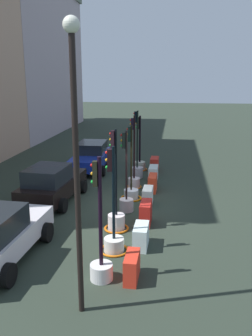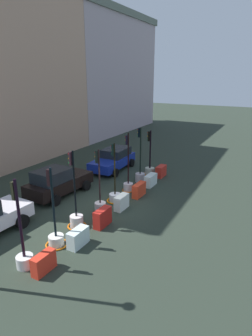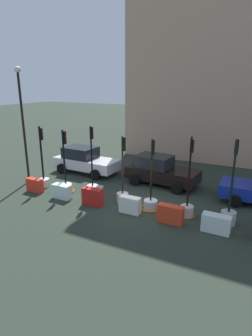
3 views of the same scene
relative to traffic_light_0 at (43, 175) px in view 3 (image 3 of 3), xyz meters
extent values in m
plane|color=#283328|center=(6.14, 0.02, -0.70)|extent=(120.00, 120.00, 0.00)
cylinder|color=silver|center=(0.00, -0.01, -0.46)|extent=(0.65, 0.65, 0.47)
cylinder|color=black|center=(0.00, -0.01, 1.34)|extent=(0.11, 0.11, 3.14)
cube|color=black|center=(0.00, 0.11, 2.45)|extent=(0.16, 0.13, 0.69)
sphere|color=red|center=(0.01, 0.19, 2.68)|extent=(0.10, 0.10, 0.10)
sphere|color=orange|center=(0.01, 0.19, 2.45)|extent=(0.10, 0.10, 0.10)
sphere|color=green|center=(0.01, 0.19, 2.22)|extent=(0.10, 0.10, 0.10)
cylinder|color=silver|center=(1.71, -0.08, -0.47)|extent=(0.67, 0.67, 0.46)
cylinder|color=black|center=(1.71, -0.08, 1.31)|extent=(0.10, 0.10, 3.09)
cube|color=black|center=(1.73, 0.04, 2.41)|extent=(0.19, 0.17, 0.70)
sphere|color=red|center=(1.74, 0.13, 2.64)|extent=(0.11, 0.11, 0.11)
sphere|color=orange|center=(1.74, 0.13, 2.41)|extent=(0.11, 0.11, 0.11)
sphere|color=green|center=(1.74, 0.13, 2.17)|extent=(0.11, 0.11, 0.11)
torus|color=orange|center=(1.71, -0.08, -0.66)|extent=(0.97, 0.97, 0.07)
cylinder|color=silver|center=(3.41, 0.11, -0.40)|extent=(0.64, 0.64, 0.59)
cylinder|color=black|center=(3.41, 0.11, 1.52)|extent=(0.08, 0.08, 3.24)
cube|color=black|center=(3.38, 0.22, 2.77)|extent=(0.18, 0.16, 0.62)
sphere|color=red|center=(3.37, 0.29, 2.98)|extent=(0.10, 0.10, 0.10)
sphere|color=orange|center=(3.37, 0.29, 2.77)|extent=(0.10, 0.10, 0.10)
sphere|color=green|center=(3.37, 0.29, 2.56)|extent=(0.10, 0.10, 0.10)
torus|color=orange|center=(3.41, 0.11, -0.66)|extent=(0.94, 0.94, 0.08)
cylinder|color=beige|center=(5.32, -0.01, -0.43)|extent=(0.60, 0.60, 0.54)
cylinder|color=black|center=(5.32, -0.01, 1.32)|extent=(0.08, 0.08, 2.96)
cube|color=black|center=(5.33, 0.10, 2.38)|extent=(0.19, 0.16, 0.66)
sphere|color=red|center=(5.34, 0.19, 2.60)|extent=(0.11, 0.11, 0.11)
sphere|color=orange|center=(5.34, 0.19, 2.38)|extent=(0.11, 0.11, 0.11)
sphere|color=green|center=(5.34, 0.19, 2.16)|extent=(0.11, 0.11, 0.11)
cylinder|color=silver|center=(6.88, -0.03, -0.47)|extent=(0.68, 0.68, 0.46)
cylinder|color=black|center=(6.88, -0.03, 1.28)|extent=(0.09, 0.09, 3.03)
cube|color=black|center=(6.89, 0.08, 2.39)|extent=(0.16, 0.14, 0.69)
sphere|color=red|center=(6.90, 0.15, 2.62)|extent=(0.09, 0.09, 0.09)
sphere|color=orange|center=(6.90, 0.15, 2.39)|extent=(0.09, 0.09, 0.09)
sphere|color=green|center=(6.90, 0.15, 2.16)|extent=(0.09, 0.09, 0.09)
torus|color=orange|center=(6.88, -0.03, -0.66)|extent=(0.99, 0.99, 0.08)
cylinder|color=silver|center=(8.67, 0.04, -0.45)|extent=(0.61, 0.61, 0.50)
cylinder|color=black|center=(8.67, 0.04, 1.43)|extent=(0.09, 0.09, 3.25)
cube|color=black|center=(8.68, 0.15, 2.61)|extent=(0.16, 0.14, 0.58)
sphere|color=red|center=(8.69, 0.23, 2.80)|extent=(0.10, 0.10, 0.10)
sphere|color=orange|center=(8.69, 0.23, 2.61)|extent=(0.10, 0.10, 0.10)
sphere|color=green|center=(8.69, 0.23, 2.42)|extent=(0.10, 0.10, 0.10)
torus|color=orange|center=(8.67, 0.04, -0.67)|extent=(0.79, 0.79, 0.05)
cylinder|color=#B4A8B1|center=(10.50, 0.07, -0.40)|extent=(0.65, 0.65, 0.60)
cylinder|color=black|center=(10.50, 0.07, 1.50)|extent=(0.09, 0.09, 3.20)
cube|color=black|center=(10.50, 0.18, 2.74)|extent=(0.15, 0.13, 0.61)
sphere|color=red|center=(10.50, 0.26, 2.95)|extent=(0.09, 0.09, 0.09)
sphere|color=orange|center=(10.50, 0.26, 2.74)|extent=(0.09, 0.09, 0.09)
sphere|color=green|center=(10.50, 0.26, 2.54)|extent=(0.09, 0.09, 0.09)
cube|color=red|center=(0.12, -0.87, -0.31)|extent=(1.00, 0.39, 0.76)
cube|color=silver|center=(2.14, -0.94, -0.31)|extent=(1.05, 0.48, 0.77)
cube|color=#B31E17|center=(4.09, -0.94, -0.25)|extent=(1.08, 0.43, 0.88)
cube|color=white|center=(6.16, -0.86, -0.30)|extent=(1.02, 0.44, 0.80)
cube|color=red|center=(8.20, -0.95, -0.29)|extent=(1.16, 0.41, 0.82)
cube|color=silver|center=(10.15, -0.87, -0.31)|extent=(1.16, 0.49, 0.76)
cube|color=black|center=(6.19, 3.51, -0.02)|extent=(4.44, 2.13, 0.72)
cube|color=black|center=(5.62, 3.56, 0.70)|extent=(2.18, 1.74, 0.71)
cylinder|color=black|center=(7.60, 4.37, -0.38)|extent=(0.65, 0.33, 0.63)
cylinder|color=black|center=(7.46, 2.46, -0.38)|extent=(0.65, 0.33, 0.63)
cylinder|color=black|center=(4.93, 4.57, -0.38)|extent=(0.65, 0.33, 0.63)
cylinder|color=black|center=(4.79, 2.65, -0.38)|extent=(0.65, 0.33, 0.63)
cylinder|color=black|center=(10.56, 2.09, -0.38)|extent=(0.63, 0.30, 0.62)
cylinder|color=black|center=(10.49, 4.04, -0.38)|extent=(0.63, 0.30, 0.62)
cube|color=silver|center=(0.74, 3.42, -0.02)|extent=(4.57, 2.02, 0.67)
cube|color=black|center=(0.25, 3.44, 0.69)|extent=(2.19, 1.71, 0.74)
cylinder|color=black|center=(2.18, 4.34, -0.36)|extent=(0.69, 0.31, 0.68)
cylinder|color=black|center=(2.10, 2.38, -0.36)|extent=(0.69, 0.31, 0.68)
cylinder|color=black|center=(-0.61, 4.45, -0.36)|extent=(0.69, 0.31, 0.68)
cylinder|color=black|center=(-0.69, 2.50, -0.36)|extent=(0.69, 0.31, 0.68)
cylinder|color=black|center=(-1.43, 0.20, 2.57)|extent=(0.14, 0.14, 6.52)
sphere|color=silver|center=(-1.43, 0.20, 5.98)|extent=(0.36, 0.36, 0.36)
camera|label=1|loc=(-8.88, -1.92, 5.00)|focal=38.01mm
camera|label=2|loc=(-6.44, -7.86, 6.37)|focal=30.65mm
camera|label=3|loc=(11.59, -11.91, 5.29)|focal=30.15mm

